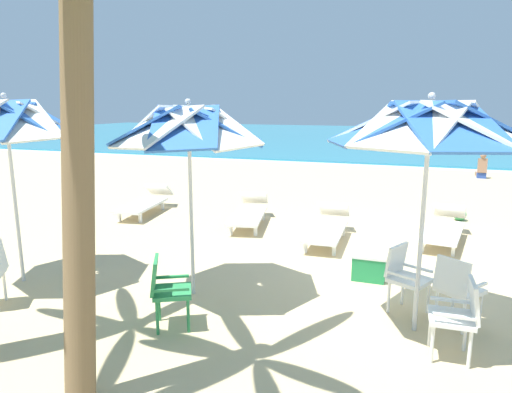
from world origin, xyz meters
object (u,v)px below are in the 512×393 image
Objects in this scene: sun_lounger_1 at (327,227)px; beachgoer_seated at (481,170)px; sun_lounger_3 at (145,202)px; plastic_chair_0 at (457,287)px; beach_umbrella_2 at (6,122)px; plastic_chair_1 at (405,274)px; plastic_chair_3 at (166,288)px; plastic_chair_2 at (459,314)px; cooler_box at (369,267)px; sun_lounger_0 at (444,228)px; beach_umbrella_1 at (189,128)px; beach_umbrella_0 at (430,126)px; sun_lounger_2 at (249,212)px; palm_tree_2 at (75,90)px; beach_ball at (460,214)px.

beachgoer_seated is at bearing 68.51° from sun_lounger_1.
sun_lounger_1 and sun_lounger_3 have the same top height.
beachgoer_seated is (1.70, 12.59, -0.20)m from plastic_chair_0.
sun_lounger_1 is at bearing 42.37° from beach_umbrella_2.
plastic_chair_1 is at bearing 160.38° from plastic_chair_0.
plastic_chair_3 is at bearing -105.36° from sun_lounger_1.
plastic_chair_2 reaches higher than cooler_box.
sun_lounger_0 is at bearing 89.40° from plastic_chair_0.
sun_lounger_0 reaches higher than cooler_box.
plastic_chair_0 is 1.73× the size of cooler_box.
plastic_chair_2 is (-0.04, -0.76, 0.00)m from plastic_chair_0.
plastic_chair_2 is at bearing 7.58° from plastic_chair_3.
beach_umbrella_1 reaches higher than beachgoer_seated.
plastic_chair_3 is (-3.23, -1.18, 0.00)m from plastic_chair_0.
beach_umbrella_1 is (-3.39, -0.21, 1.81)m from plastic_chair_0.
beach_umbrella_2 reaches higher than plastic_chair_2.
sun_lounger_3 is at bearing 146.38° from plastic_chair_2.
plastic_chair_3 is at bearing -152.12° from plastic_chair_1.
plastic_chair_1 is (-0.15, 0.48, -1.89)m from beach_umbrella_0.
plastic_chair_0 is at bearing -28.75° from sun_lounger_3.
sun_lounger_2 is 6.54m from palm_tree_2.
sun_lounger_0 is at bearing 1.08° from sun_lounger_2.
sun_lounger_1 is (1.13, 4.11, -0.22)m from plastic_chair_3.
sun_lounger_1 is 10.38m from beachgoer_seated.
beach_umbrella_0 is 1.99m from plastic_chair_2.
beach_ball is at bearing -99.90° from beachgoer_seated.
beach_umbrella_1 reaches higher than plastic_chair_0.
beachgoer_seated is at bearing 59.72° from beach_umbrella_2.
beach_ball is at bearing 45.23° from sun_lounger_1.
plastic_chair_0 is at bearing 87.25° from plastic_chair_2.
sun_lounger_3 is at bearing 151.25° from plastic_chair_0.
plastic_chair_2 is (0.56, -0.97, 0.00)m from plastic_chair_1.
plastic_chair_2 is 0.94× the size of beachgoer_seated.
plastic_chair_2 is at bearing -47.66° from sun_lounger_2.
plastic_chair_1 is 0.40× the size of sun_lounger_1.
sun_lounger_3 is 7.74× the size of beach_ball.
palm_tree_2 is at bearing -89.25° from plastic_chair_3.
sun_lounger_3 is at bearing 155.67° from cooler_box.
plastic_chair_1 is at bearing -44.76° from sun_lounger_2.
sun_lounger_2 is (-0.57, 3.76, -2.03)m from beach_umbrella_1.
beachgoer_seated is at bearing 80.10° from beach_ball.
beach_umbrella_1 is 2.06m from plastic_chair_3.
beach_umbrella_2 reaches higher than sun_lounger_3.
beach_umbrella_1 reaches higher than sun_lounger_0.
beach_umbrella_0 is 7.71m from sun_lounger_3.
beach_umbrella_2 is at bearing -144.77° from sun_lounger_0.
sun_lounger_3 is (-6.68, 4.44, -0.22)m from plastic_chair_2.
beach_umbrella_1 is at bearing -131.75° from sun_lounger_0.
beach_umbrella_0 is 4.17m from sun_lounger_1.
palm_tree_2 is at bearing -118.05° from sun_lounger_0.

